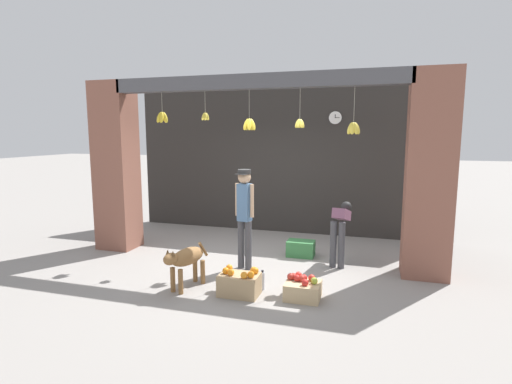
{
  "coord_description": "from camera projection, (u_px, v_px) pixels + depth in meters",
  "views": [
    {
      "loc": [
        1.99,
        -6.32,
        2.25
      ],
      "look_at": [
        0.0,
        0.37,
        1.22
      ],
      "focal_mm": 28.0,
      "sensor_mm": 36.0,
      "label": 1
    }
  ],
  "objects": [
    {
      "name": "ground_plane",
      "position": [
        250.0,
        265.0,
        6.88
      ],
      "size": [
        60.0,
        60.0,
        0.0
      ],
      "primitive_type": "plane",
      "color": "gray"
    },
    {
      "name": "shop_back_wall",
      "position": [
        283.0,
        162.0,
        9.02
      ],
      "size": [
        6.92,
        0.12,
        3.21
      ],
      "primitive_type": "cube",
      "color": "#2D2B28",
      "rests_on": "ground_plane"
    },
    {
      "name": "shop_pillar_left",
      "position": [
        116.0,
        167.0,
        7.73
      ],
      "size": [
        0.7,
        0.6,
        3.21
      ],
      "primitive_type": "cube",
      "color": "brown",
      "rests_on": "ground_plane"
    },
    {
      "name": "shop_pillar_right",
      "position": [
        430.0,
        176.0,
        6.14
      ],
      "size": [
        0.7,
        0.6,
        3.21
      ],
      "primitive_type": "cube",
      "color": "brown",
      "rests_on": "ground_plane"
    },
    {
      "name": "storefront_awning",
      "position": [
        252.0,
        85.0,
        6.55
      ],
      "size": [
        5.02,
        0.28,
        0.99
      ],
      "color": "#4C4C51"
    },
    {
      "name": "dog",
      "position": [
        186.0,
        259.0,
        5.78
      ],
      "size": [
        0.42,
        0.9,
        0.65
      ],
      "rotation": [
        0.0,
        0.0,
        -1.85
      ],
      "color": "olive",
      "rests_on": "ground_plane"
    },
    {
      "name": "shopkeeper",
      "position": [
        245.0,
        211.0,
        6.55
      ],
      "size": [
        0.34,
        0.29,
        1.67
      ],
      "rotation": [
        0.0,
        0.0,
        2.93
      ],
      "color": "#424247",
      "rests_on": "ground_plane"
    },
    {
      "name": "worker_stooping",
      "position": [
        341.0,
        225.0,
        6.84
      ],
      "size": [
        0.31,
        0.79,
        1.03
      ],
      "rotation": [
        0.0,
        0.0,
        -0.13
      ],
      "color": "#424247",
      "rests_on": "ground_plane"
    },
    {
      "name": "fruit_crate_oranges",
      "position": [
        240.0,
        283.0,
        5.58
      ],
      "size": [
        0.55,
        0.37,
        0.39
      ],
      "color": "tan",
      "rests_on": "ground_plane"
    },
    {
      "name": "fruit_crate_apples",
      "position": [
        303.0,
        289.0,
        5.47
      ],
      "size": [
        0.48,
        0.42,
        0.32
      ],
      "color": "tan",
      "rests_on": "ground_plane"
    },
    {
      "name": "produce_box_green",
      "position": [
        301.0,
        249.0,
        7.34
      ],
      "size": [
        0.49,
        0.33,
        0.29
      ],
      "primitive_type": "cube",
      "color": "#387A42",
      "rests_on": "ground_plane"
    },
    {
      "name": "water_bottle",
      "position": [
        262.0,
        281.0,
        5.77
      ],
      "size": [
        0.07,
        0.07,
        0.29
      ],
      "color": "silver",
      "rests_on": "ground_plane"
    },
    {
      "name": "wall_clock",
      "position": [
        335.0,
        118.0,
        8.48
      ],
      "size": [
        0.29,
        0.03,
        0.29
      ],
      "color": "black"
    }
  ]
}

